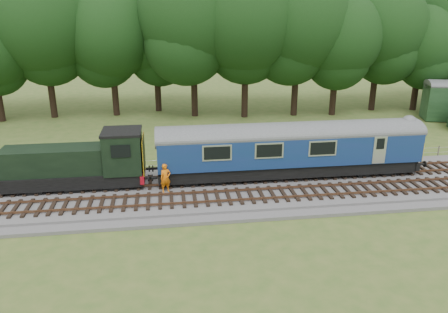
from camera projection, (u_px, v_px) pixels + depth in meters
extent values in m
plane|color=#3D5C21|center=(225.00, 192.00, 28.75)|extent=(120.00, 120.00, 0.00)
cube|color=#4C4C4F|center=(225.00, 190.00, 28.69)|extent=(70.00, 7.00, 0.35)
cube|color=brown|center=(223.00, 181.00, 29.23)|extent=(66.50, 0.07, 0.14)
cube|color=brown|center=(221.00, 174.00, 30.57)|extent=(66.50, 0.07, 0.14)
cube|color=brown|center=(230.00, 200.00, 26.42)|extent=(66.50, 0.07, 0.14)
cube|color=brown|center=(227.00, 191.00, 27.76)|extent=(66.50, 0.07, 0.14)
cube|color=black|center=(289.00, 166.00, 30.31)|extent=(17.46, 2.52, 0.85)
cube|color=navy|center=(290.00, 147.00, 29.84)|extent=(18.00, 2.80, 2.05)
cube|color=gold|center=(412.00, 147.00, 31.12)|extent=(0.06, 2.74, 1.30)
cube|color=black|center=(370.00, 165.00, 31.15)|extent=(2.60, 2.00, 0.55)
cube|color=black|center=(203.00, 173.00, 29.61)|extent=(2.60, 2.00, 0.55)
cube|color=black|center=(75.00, 178.00, 28.49)|extent=(8.73, 2.39, 0.85)
cube|color=black|center=(53.00, 160.00, 27.92)|extent=(6.30, 2.08, 1.70)
cube|color=black|center=(123.00, 151.00, 28.35)|extent=(2.40, 2.55, 2.60)
cube|color=#A10C1A|center=(143.00, 173.00, 29.03)|extent=(0.25, 2.60, 0.55)
cube|color=gold|center=(144.00, 154.00, 28.59)|extent=(0.06, 2.55, 2.30)
imported|color=orange|center=(166.00, 178.00, 27.65)|extent=(0.79, 0.64, 1.88)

